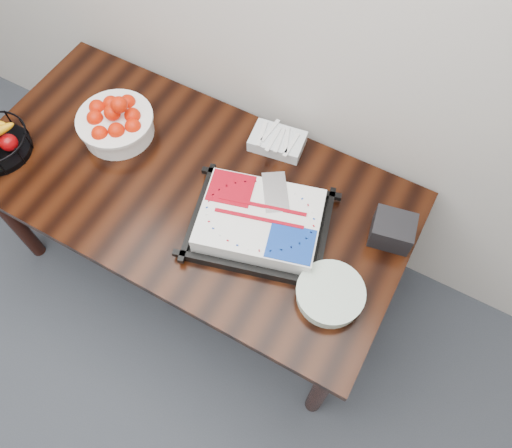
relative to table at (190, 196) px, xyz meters
The scene contains 6 objects.
table is the anchor object (origin of this frame).
cake_tray 0.38m from the table, ahead, with size 0.60×0.52×0.10m.
tangerine_bowl 0.44m from the table, 168.22° to the left, with size 0.32×0.32×0.20m.
plate_stack 0.73m from the table, 12.94° to the right, with size 0.24×0.24×0.06m.
fork_bag 0.43m from the table, 57.24° to the left, with size 0.24×0.17×0.06m.
napkin_box 0.83m from the table, 11.95° to the left, with size 0.15×0.13×0.11m, color black.
Camera 1 is at (0.78, 1.16, 2.42)m, focal length 35.00 mm.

